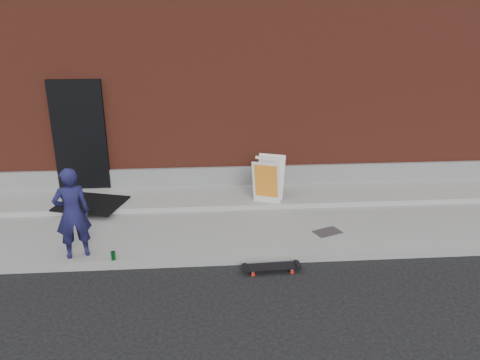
{
  "coord_description": "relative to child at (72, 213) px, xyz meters",
  "views": [
    {
      "loc": [
        -0.06,
        -6.45,
        3.78
      ],
      "look_at": [
        0.49,
        0.8,
        1.14
      ],
      "focal_mm": 35.0,
      "sensor_mm": 36.0,
      "label": 1
    }
  ],
  "objects": [
    {
      "name": "soda_can",
      "position": [
        0.59,
        -0.18,
        -0.66
      ],
      "size": [
        0.09,
        0.09,
        0.14
      ],
      "primitive_type": "cylinder",
      "rotation": [
        0.0,
        0.0,
        -0.3
      ],
      "color": "#1B8733",
      "rests_on": "sidewalk"
    },
    {
      "name": "apron",
      "position": [
        2.11,
        2.17,
        -0.68
      ],
      "size": [
        20.0,
        1.2,
        0.1
      ],
      "primitive_type": "cube",
      "color": "gray",
      "rests_on": "sidewalk"
    },
    {
      "name": "sidewalk",
      "position": [
        2.11,
        1.27,
        -0.8
      ],
      "size": [
        20.0,
        3.0,
        0.15
      ],
      "primitive_type": "cube",
      "color": "gray",
      "rests_on": "ground"
    },
    {
      "name": "utility_plate",
      "position": [
        4.13,
        0.51,
        -0.72
      ],
      "size": [
        0.54,
        0.45,
        0.01
      ],
      "primitive_type": "cube",
      "rotation": [
        0.0,
        0.0,
        0.39
      ],
      "color": "#59585D",
      "rests_on": "sidewalk"
    },
    {
      "name": "building",
      "position": [
        2.11,
        6.77,
        1.62
      ],
      "size": [
        20.0,
        8.1,
        5.0
      ],
      "color": "maroon",
      "rests_on": "ground"
    },
    {
      "name": "child",
      "position": [
        0.0,
        0.0,
        0.0
      ],
      "size": [
        0.62,
        0.52,
        1.46
      ],
      "primitive_type": "imported",
      "rotation": [
        0.0,
        0.0,
        3.52
      ],
      "color": "#181741",
      "rests_on": "sidewalk"
    },
    {
      "name": "doormat",
      "position": [
        -0.19,
        1.86,
        -0.61
      ],
      "size": [
        1.41,
        1.26,
        0.03
      ],
      "primitive_type": "cube",
      "rotation": [
        0.0,
        0.0,
        -0.28
      ],
      "color": "black",
      "rests_on": "apron"
    },
    {
      "name": "pizza_sign",
      "position": [
        3.25,
        1.78,
        -0.18
      ],
      "size": [
        0.72,
        0.78,
        0.89
      ],
      "color": "silver",
      "rests_on": "apron"
    },
    {
      "name": "ground",
      "position": [
        2.11,
        -0.23,
        -0.88
      ],
      "size": [
        80.0,
        80.0,
        0.0
      ],
      "primitive_type": "plane",
      "color": "black",
      "rests_on": "ground"
    },
    {
      "name": "skateboard",
      "position": [
        3.01,
        -0.46,
        -0.8
      ],
      "size": [
        0.88,
        0.26,
        0.1
      ],
      "color": "red",
      "rests_on": "ground"
    }
  ]
}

